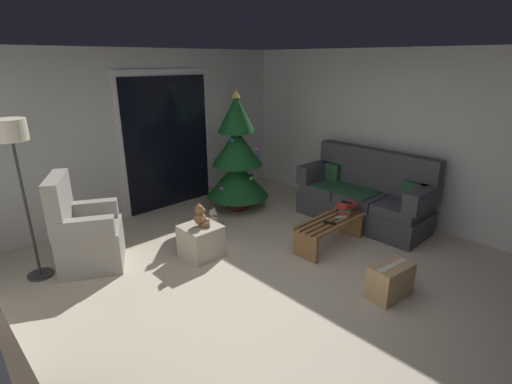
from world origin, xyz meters
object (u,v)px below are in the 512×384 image
couch (365,197)px  ottoman (201,241)px  coffee_table (330,228)px  armchair (85,235)px  remote_silver (341,217)px  teddy_bear_cream_by_tree (214,219)px  floor_lamp (13,146)px  cardboard_box_taped_mid_floor (390,281)px  remote_black (330,223)px  cell_phone (347,202)px  book_stack (347,208)px  christmas_tree (237,158)px  teddy_bear_chestnut (201,217)px

couch → ottoman: 2.55m
coffee_table → armchair: 3.01m
remote_silver → teddy_bear_cream_by_tree: 1.84m
floor_lamp → remote_silver: bearing=-31.2°
couch → cardboard_box_taped_mid_floor: (-1.51, -1.23, -0.22)m
couch → remote_black: size_ratio=12.44×
remote_black → cardboard_box_taped_mid_floor: size_ratio=0.31×
cell_phone → teddy_bear_cream_by_tree: size_ratio=0.50×
cardboard_box_taped_mid_floor → armchair: bearing=125.8°
coffee_table → remote_silver: (0.15, -0.06, 0.13)m
cell_phone → armchair: (-2.85, 1.68, -0.12)m
cell_phone → floor_lamp: bearing=141.4°
coffee_table → book_stack: 0.41m
cell_phone → christmas_tree: (-0.34, 1.85, 0.33)m
remote_black → book_stack: book_stack is taller
christmas_tree → teddy_bear_cream_by_tree: 1.09m
teddy_bear_chestnut → floor_lamp: bearing=151.0°
coffee_table → cell_phone: (0.36, 0.01, 0.27)m
remote_black → ottoman: ottoman is taller
remote_silver → floor_lamp: bearing=90.3°
remote_black → teddy_bear_chestnut: 1.62m
floor_lamp → teddy_bear_chestnut: (1.62, -0.90, -0.98)m
christmas_tree → ottoman: (-1.40, -0.91, -0.65)m
christmas_tree → teddy_bear_chestnut: christmas_tree is taller
ottoman → teddy_bear_chestnut: size_ratio=1.54×
coffee_table → book_stack: book_stack is taller
couch → teddy_bear_cream_by_tree: size_ratio=6.80×
floor_lamp → teddy_bear_cream_by_tree: size_ratio=6.25×
coffee_table → teddy_bear_chestnut: teddy_bear_chestnut is taller
couch → teddy_bear_chestnut: couch is taller
remote_black → christmas_tree: bearing=-121.5°
teddy_bear_cream_by_tree → cardboard_box_taped_mid_floor: bearing=-84.6°
cell_phone → ottoman: 2.00m
cell_phone → remote_black: bearing=178.4°
couch → christmas_tree: 2.05m
couch → remote_black: 1.15m
cell_phone → teddy_bear_chestnut: teddy_bear_chestnut is taller
remote_black → cardboard_box_taped_mid_floor: bearing=42.9°
book_stack → cardboard_box_taped_mid_floor: bearing=-127.3°
remote_black → book_stack: bearing=159.4°
cell_phone → cardboard_box_taped_mid_floor: (-0.83, -1.11, -0.34)m
couch → armchair: (-3.52, 1.56, 0.00)m
floor_lamp → teddy_bear_cream_by_tree: floor_lamp is taller
remote_silver → cardboard_box_taped_mid_floor: size_ratio=0.31×
floor_lamp → teddy_bear_chestnut: floor_lamp is taller
couch → remote_black: (-1.14, -0.19, -0.02)m
teddy_bear_cream_by_tree → remote_silver: bearing=-61.3°
christmas_tree → book_stack: bearing=-79.3°
ottoman → teddy_bear_cream_by_tree: (0.65, 0.60, -0.08)m
book_stack → floor_lamp: size_ratio=0.16×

